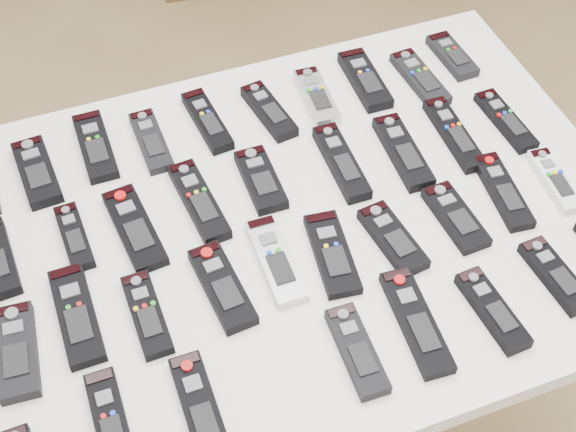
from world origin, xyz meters
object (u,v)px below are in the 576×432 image
object	(u,v)px
remote_18	(506,121)
remote_27	(503,191)
remote_1	(37,172)
remote_33	(416,322)
remote_13	(199,201)
remote_28	(555,181)
remote_15	(341,162)
remote_16	(403,152)
remote_26	(456,217)
remote_2	(95,146)
remote_20	(77,315)
remote_30	(111,424)
remote_19	(17,352)
remote_24	(332,254)
remote_34	(493,310)
remote_25	(393,239)
remote_8	(420,78)
remote_23	(276,260)
remote_12	(135,228)
remote_9	(452,56)
remote_32	(357,351)
remote_21	(147,314)
table	(288,243)
remote_4	(207,121)
remote_17	(454,134)
remote_35	(556,276)
remote_6	(317,97)
remote_22	(222,287)
remote_11	(74,237)
remote_14	(261,180)
remote_31	(201,412)

from	to	relation	value
remote_18	remote_27	world-z (taller)	remote_27
remote_1	remote_33	distance (m)	0.76
remote_13	remote_28	bearing A→B (deg)	-21.06
remote_15	remote_16	world-z (taller)	same
remote_26	remote_2	bearing A→B (deg)	141.75
remote_15	remote_20	world-z (taller)	remote_15
remote_30	remote_19	bearing A→B (deg)	123.42
remote_24	remote_30	xyz separation A→B (m)	(-0.43, -0.18, 0.00)
remote_27	remote_34	xyz separation A→B (m)	(-0.15, -0.22, 0.00)
remote_25	remote_28	distance (m)	0.34
remote_8	remote_15	distance (m)	0.30
remote_13	remote_24	xyz separation A→B (m)	(0.18, -0.19, -0.00)
remote_2	remote_23	distance (m)	0.45
remote_12	remote_33	distance (m)	0.52
remote_8	remote_9	bearing A→B (deg)	19.78
remote_27	remote_32	xyz separation A→B (m)	(-0.39, -0.21, 0.00)
remote_8	remote_32	world-z (taller)	remote_32
remote_15	remote_32	xyz separation A→B (m)	(-0.14, -0.38, -0.00)
remote_15	remote_24	world-z (taller)	remote_15
remote_21	remote_27	distance (m)	0.68
remote_8	remote_25	xyz separation A→B (m)	(-0.24, -0.37, 0.00)
remote_30	remote_27	bearing A→B (deg)	14.56
remote_23	remote_26	world-z (taller)	same
table	remote_32	size ratio (longest dim) A/B	7.63
remote_4	remote_12	distance (m)	0.30
remote_17	remote_35	world-z (taller)	same
remote_2	remote_6	world-z (taller)	remote_6
remote_1	table	bearing A→B (deg)	-37.86
remote_6	remote_16	size ratio (longest dim) A/B	0.86
remote_6	remote_12	bearing A→B (deg)	-150.88
remote_12	remote_1	bearing A→B (deg)	119.84
remote_13	remote_26	world-z (taller)	remote_13
remote_26	remote_25	bearing A→B (deg)	179.35
remote_1	remote_35	world-z (taller)	remote_1
remote_13	remote_30	bearing A→B (deg)	-128.60
remote_8	remote_27	world-z (taller)	same
remote_2	remote_21	world-z (taller)	same
remote_26	remote_23	bearing A→B (deg)	173.10
remote_22	remote_35	size ratio (longest dim) A/B	1.14
remote_8	remote_32	xyz separation A→B (m)	(-0.39, -0.55, 0.00)
remote_30	remote_16	bearing A→B (deg)	28.80
remote_16	remote_11	bearing A→B (deg)	-178.73
remote_25	remote_17	bearing A→B (deg)	33.95
remote_15	remote_21	size ratio (longest dim) A/B	1.18
remote_28	remote_30	world-z (taller)	same
remote_21	remote_23	distance (m)	0.24
remote_18	remote_1	bearing A→B (deg)	166.22
remote_14	remote_21	distance (m)	0.35
remote_12	remote_17	distance (m)	0.65
remote_31	remote_33	xyz separation A→B (m)	(0.37, 0.03, 0.00)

